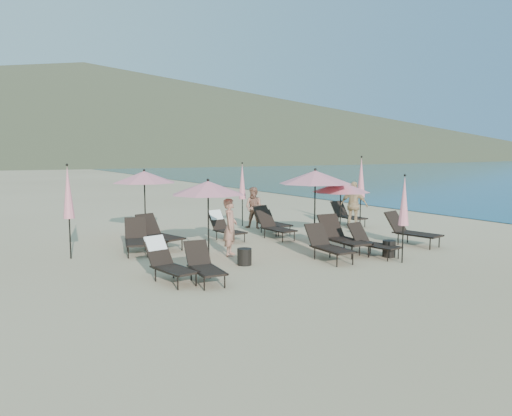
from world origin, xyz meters
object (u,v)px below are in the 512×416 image
beachgoer_a (230,227)px  beachgoer_c (354,205)px  lounger_4 (342,236)px  lounger_10 (271,221)px  umbrella_open_0 (208,188)px  umbrella_open_1 (315,177)px  lounger_11 (347,215)px  umbrella_closed_2 (68,193)px  lounger_1 (204,264)px  lounger_7 (158,233)px  beachgoer_b (254,208)px  lounger_9 (275,226)px  side_table_1 (389,249)px  umbrella_closed_0 (404,201)px  lounger_0 (167,261)px  lounger_5 (411,230)px  lounger_6 (136,237)px  umbrella_closed_3 (242,182)px  side_table_0 (244,257)px  umbrella_closed_1 (361,178)px  lounger_3 (372,241)px  lounger_2 (328,244)px  umbrella_open_2 (341,187)px  lounger_8 (225,226)px  umbrella_open_3 (144,177)px

beachgoer_a → beachgoer_c: 6.66m
lounger_4 → beachgoer_a: 3.29m
lounger_10 → umbrella_open_0: size_ratio=0.76×
umbrella_open_0 → umbrella_open_1: (3.64, -0.09, 0.20)m
lounger_11 → umbrella_closed_2: size_ratio=0.62×
lounger_1 → lounger_7: bearing=89.7°
lounger_4 → beachgoer_b: bearing=93.1°
lounger_9 → side_table_1: bearing=-79.2°
umbrella_closed_0 → umbrella_closed_2: umbrella_closed_2 is taller
lounger_0 → beachgoer_b: (5.71, 5.63, 0.34)m
lounger_1 → lounger_5: 7.59m
lounger_4 → umbrella_closed_0: (0.50, -1.85, 1.15)m
beachgoer_a → lounger_6: bearing=88.2°
lounger_1 → lounger_9: bearing=47.3°
lounger_4 → umbrella_open_1: (-0.02, 1.28, 1.67)m
lounger_9 → umbrella_open_1: (0.33, -1.77, 1.74)m
umbrella_closed_3 → side_table_0: (-3.33, -5.95, -1.55)m
lounger_11 → umbrella_closed_1: (0.01, -0.74, 1.51)m
umbrella_closed_3 → umbrella_closed_2: bearing=-158.6°
lounger_3 → lounger_4: bearing=111.7°
lounger_2 → side_table_1: bearing=-13.7°
lounger_1 → umbrella_closed_1: (8.69, 4.20, 1.54)m
lounger_0 → umbrella_open_0: 2.97m
umbrella_open_2 → beachgoer_c: size_ratio=1.12×
lounger_1 → beachgoer_b: (5.03, 6.12, 0.40)m
lounger_8 → umbrella_closed_0: bearing=-74.2°
lounger_7 → beachgoer_c: size_ratio=1.02×
umbrella_closed_1 → umbrella_closed_0: bearing=-122.7°
lounger_10 → umbrella_closed_2: (-7.13, -0.78, 1.39)m
lounger_0 → beachgoer_c: bearing=12.1°
lounger_4 → beachgoer_b: beachgoer_b is taller
umbrella_closed_2 → lounger_9: bearing=-2.1°
lounger_3 → beachgoer_a: 4.05m
lounger_5 → lounger_8: size_ratio=1.16×
lounger_11 → umbrella_open_2: bearing=-134.2°
umbrella_open_3 → lounger_8: bearing=-41.8°
lounger_8 → lounger_6: bearing=-178.7°
lounger_0 → lounger_7: size_ratio=0.88×
side_table_0 → umbrella_closed_2: bearing=139.7°
umbrella_open_0 → umbrella_closed_0: umbrella_closed_0 is taller
lounger_9 → umbrella_open_0: (-3.31, -1.68, 1.54)m
lounger_11 → umbrella_closed_2: bearing=-174.9°
lounger_10 → beachgoer_a: (-3.15, -2.72, 0.38)m
lounger_10 → umbrella_open_2: umbrella_open_2 is taller
lounger_5 → lounger_7: 7.93m
lounger_2 → lounger_3: bearing=-4.4°
lounger_4 → umbrella_open_3: 7.06m
umbrella_closed_1 → umbrella_closed_3: umbrella_closed_1 is taller
lounger_4 → lounger_8: 4.17m
umbrella_open_2 → umbrella_closed_3: bearing=102.5°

